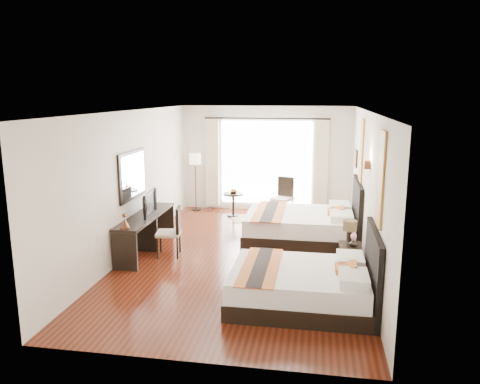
% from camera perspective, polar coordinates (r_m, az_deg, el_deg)
% --- Properties ---
extents(floor, '(4.50, 7.50, 0.01)m').
position_cam_1_polar(floor, '(9.24, 0.53, -7.82)').
color(floor, '#39130A').
rests_on(floor, ground).
extents(ceiling, '(4.50, 7.50, 0.02)m').
position_cam_1_polar(ceiling, '(8.70, 0.57, 9.77)').
color(ceiling, white).
rests_on(ceiling, wall_headboard).
extents(wall_headboard, '(0.01, 7.50, 2.80)m').
position_cam_1_polar(wall_headboard, '(8.81, 15.14, 0.27)').
color(wall_headboard, silver).
rests_on(wall_headboard, floor).
extents(wall_desk, '(0.01, 7.50, 2.80)m').
position_cam_1_polar(wall_desk, '(9.47, -13.00, 1.17)').
color(wall_desk, silver).
rests_on(wall_desk, floor).
extents(wall_window, '(4.50, 0.01, 2.80)m').
position_cam_1_polar(wall_window, '(12.53, 3.22, 4.04)').
color(wall_window, silver).
rests_on(wall_window, floor).
extents(wall_entry, '(4.50, 0.01, 2.80)m').
position_cam_1_polar(wall_entry, '(5.32, -5.79, -6.99)').
color(wall_entry, silver).
rests_on(wall_entry, floor).
extents(window_glass, '(2.40, 0.02, 2.20)m').
position_cam_1_polar(window_glass, '(12.53, 3.21, 3.57)').
color(window_glass, white).
rests_on(window_glass, wall_window).
extents(sheer_curtain, '(2.30, 0.02, 2.10)m').
position_cam_1_polar(sheer_curtain, '(12.47, 3.18, 3.53)').
color(sheer_curtain, white).
rests_on(sheer_curtain, wall_window).
extents(drape_left, '(0.35, 0.14, 2.35)m').
position_cam_1_polar(drape_left, '(12.67, -3.38, 3.58)').
color(drape_left, beige).
rests_on(drape_left, floor).
extents(drape_right, '(0.35, 0.14, 2.35)m').
position_cam_1_polar(drape_right, '(12.36, 9.86, 3.21)').
color(drape_right, beige).
rests_on(drape_right, floor).
extents(art_panel_near, '(0.03, 0.50, 1.35)m').
position_cam_1_polar(art_panel_near, '(6.79, 16.80, 1.51)').
color(art_panel_near, brown).
rests_on(art_panel_near, wall_headboard).
extents(art_panel_far, '(0.03, 0.50, 1.35)m').
position_cam_1_polar(art_panel_far, '(9.87, 14.59, 4.75)').
color(art_panel_far, brown).
rests_on(art_panel_far, wall_headboard).
extents(wall_sconce, '(0.10, 0.14, 0.14)m').
position_cam_1_polar(wall_sconce, '(8.32, 15.21, 3.24)').
color(wall_sconce, '#4E2A1C').
rests_on(wall_sconce, wall_headboard).
extents(mirror_frame, '(0.04, 1.25, 0.95)m').
position_cam_1_polar(mirror_frame, '(9.40, -12.99, 2.02)').
color(mirror_frame, black).
rests_on(mirror_frame, wall_desk).
extents(mirror_glass, '(0.01, 1.12, 0.82)m').
position_cam_1_polar(mirror_glass, '(9.39, -12.85, 2.02)').
color(mirror_glass, white).
rests_on(mirror_glass, mirror_frame).
extents(bed_near, '(2.13, 1.66, 1.20)m').
position_cam_1_polar(bed_near, '(7.20, 8.01, -11.13)').
color(bed_near, black).
rests_on(bed_near, floor).
extents(bed_far, '(2.37, 1.85, 1.34)m').
position_cam_1_polar(bed_far, '(10.15, 7.87, -4.04)').
color(bed_far, black).
rests_on(bed_far, floor).
extents(nightstand, '(0.39, 0.49, 0.47)m').
position_cam_1_polar(nightstand, '(8.71, 13.24, -7.74)').
color(nightstand, black).
rests_on(nightstand, floor).
extents(table_lamp, '(0.25, 0.25, 0.39)m').
position_cam_1_polar(table_lamp, '(8.63, 13.24, -4.19)').
color(table_lamp, black).
rests_on(table_lamp, nightstand).
extents(vase, '(0.18, 0.18, 0.14)m').
position_cam_1_polar(vase, '(8.50, 13.65, -5.85)').
color(vase, black).
rests_on(vase, nightstand).
extents(console_desk, '(0.50, 2.20, 0.76)m').
position_cam_1_polar(console_desk, '(9.58, -11.39, -4.93)').
color(console_desk, black).
rests_on(console_desk, floor).
extents(television, '(0.17, 0.83, 0.47)m').
position_cam_1_polar(television, '(9.43, -11.38, -1.33)').
color(television, black).
rests_on(television, console_desk).
extents(bronze_figurine, '(0.18, 0.18, 0.25)m').
position_cam_1_polar(bronze_figurine, '(8.55, -13.89, -3.58)').
color(bronze_figurine, '#4E2A1C').
rests_on(bronze_figurine, console_desk).
extents(desk_chair, '(0.52, 0.52, 0.97)m').
position_cam_1_polar(desk_chair, '(9.27, -8.55, -5.91)').
color(desk_chair, tan).
rests_on(desk_chair, floor).
extents(floor_lamp, '(0.31, 0.31, 1.54)m').
position_cam_1_polar(floor_lamp, '(12.57, -5.48, 3.57)').
color(floor_lamp, black).
rests_on(floor_lamp, floor).
extents(side_table, '(0.52, 0.52, 0.60)m').
position_cam_1_polar(side_table, '(12.08, -0.83, -1.54)').
color(side_table, black).
rests_on(side_table, floor).
extents(fruit_bowl, '(0.21, 0.21, 0.05)m').
position_cam_1_polar(fruit_bowl, '(12.01, -0.80, -0.03)').
color(fruit_bowl, '#49291A').
rests_on(fruit_bowl, side_table).
extents(window_chair, '(0.61, 0.61, 1.01)m').
position_cam_1_polar(window_chair, '(12.10, 5.17, -1.55)').
color(window_chair, tan).
rests_on(window_chair, floor).
extents(jute_rug, '(1.32, 1.10, 0.01)m').
position_cam_1_polar(jute_rug, '(11.93, 1.66, -3.19)').
color(jute_rug, tan).
rests_on(jute_rug, floor).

